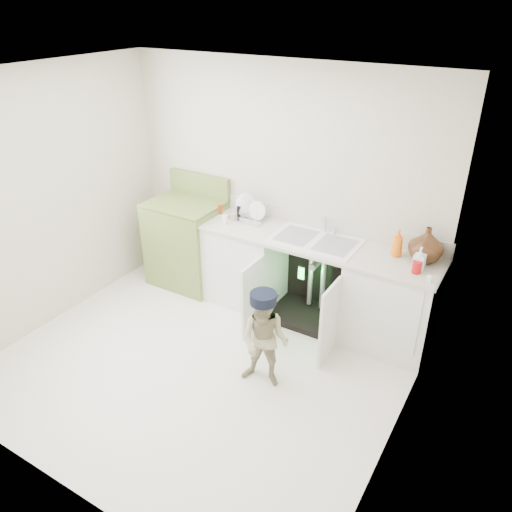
% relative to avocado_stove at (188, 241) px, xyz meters
% --- Properties ---
extents(ground, '(3.50, 3.50, 0.00)m').
position_rel_avocado_stove_xyz_m(ground, '(1.01, -1.18, -0.51)').
color(ground, silver).
rests_on(ground, ground).
extents(room_shell, '(6.00, 5.50, 1.26)m').
position_rel_avocado_stove_xyz_m(room_shell, '(1.01, -1.18, 0.74)').
color(room_shell, beige).
rests_on(room_shell, ground).
extents(counter_run, '(2.44, 1.02, 1.22)m').
position_rel_avocado_stove_xyz_m(counter_run, '(1.59, 0.03, -0.03)').
color(counter_run, white).
rests_on(counter_run, ground).
extents(avocado_stove, '(0.79, 0.65, 1.23)m').
position_rel_avocado_stove_xyz_m(avocado_stove, '(0.00, 0.00, 0.00)').
color(avocado_stove, olive).
rests_on(avocado_stove, ground).
extents(repair_worker, '(0.48, 0.95, 0.90)m').
position_rel_avocado_stove_xyz_m(repair_worker, '(1.63, -1.06, -0.05)').
color(repair_worker, tan).
rests_on(repair_worker, ground).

